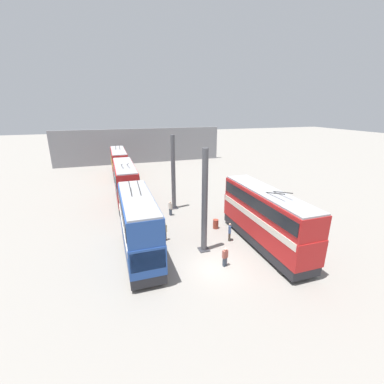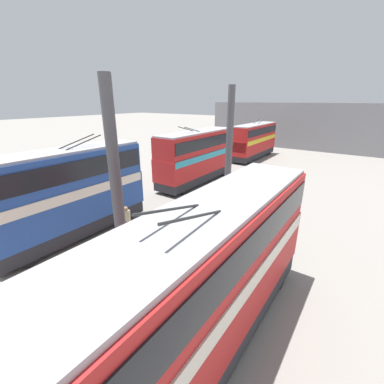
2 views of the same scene
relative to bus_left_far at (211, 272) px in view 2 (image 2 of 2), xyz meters
name	(u,v)px [view 2 (image 2 of 2)]	position (x,y,z in m)	size (l,w,h in m)	color
ground_plane	(73,307)	(-1.83, 5.33, -2.92)	(240.00, 240.00, 0.00)	gray
depot_back_wall	(312,127)	(39.83, 5.33, 0.80)	(0.50, 36.00, 7.45)	gray
support_column_near	(116,189)	(0.89, 5.33, 1.38)	(0.89, 0.89, 8.85)	#4C4C51
support_column_far	(229,151)	(11.17, 5.33, 1.38)	(0.89, 0.89, 8.85)	#4C4C51
bus_left_far	(211,272)	(0.00, 0.00, 0.00)	(11.19, 2.54, 5.74)	black
bus_right_near	(69,189)	(1.63, 10.66, 0.09)	(9.18, 2.54, 5.91)	black
bus_right_mid	(197,154)	(14.84, 10.66, -0.03)	(10.15, 2.54, 5.69)	black
bus_right_far	(254,139)	(29.09, 10.66, -0.22)	(10.51, 2.54, 5.36)	black
person_aisle_midway	(202,200)	(9.15, 6.27, -2.00)	(0.48, 0.38, 1.73)	#384251
person_aisle_foreground	(79,298)	(-1.85, 4.64, -2.07)	(0.36, 0.47, 1.61)	#384251
person_by_right_row	(127,219)	(3.60, 8.20, -1.95)	(0.40, 0.48, 1.81)	#473D33
person_by_left_row	(181,269)	(1.69, 2.50, -1.98)	(0.48, 0.41, 1.76)	#473D33
oil_drum	(210,248)	(4.45, 2.69, -2.45)	(0.57, 0.57, 0.95)	#933828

